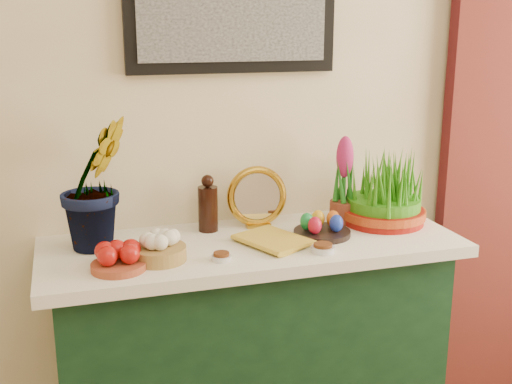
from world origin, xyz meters
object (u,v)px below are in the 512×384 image
(wheatgrass_sabzeh, at_px, (384,194))
(sideboard, at_px, (252,363))
(mirror, at_px, (257,197))
(book, at_px, (253,245))
(hyacinth_green, at_px, (95,162))

(wheatgrass_sabzeh, bearing_deg, sideboard, -174.85)
(mirror, distance_m, book, 0.27)
(sideboard, relative_size, wheatgrass_sabzeh, 4.24)
(sideboard, bearing_deg, mirror, 66.48)
(book, bearing_deg, mirror, 45.55)
(book, xyz_separation_m, wheatgrass_sabzeh, (0.54, 0.14, 0.09))
(hyacinth_green, height_order, wheatgrass_sabzeh, hyacinth_green)
(mirror, bearing_deg, book, -109.71)
(wheatgrass_sabzeh, bearing_deg, hyacinth_green, 178.23)
(sideboard, height_order, mirror, mirror)
(hyacinth_green, xyz_separation_m, wheatgrass_sabzeh, (1.01, -0.03, -0.17))
(mirror, relative_size, wheatgrass_sabzeh, 0.72)
(book, height_order, wheatgrass_sabzeh, wheatgrass_sabzeh)
(hyacinth_green, height_order, mirror, hyacinth_green)
(book, bearing_deg, sideboard, 51.61)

